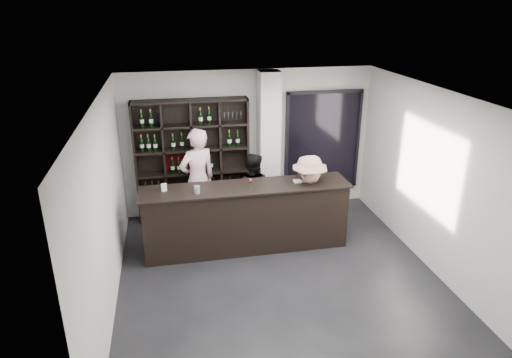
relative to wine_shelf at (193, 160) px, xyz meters
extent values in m
cube|color=black|center=(1.15, -2.57, -1.20)|extent=(5.00, 5.50, 0.01)
cube|color=silver|center=(1.50, -0.10, 0.25)|extent=(0.40, 0.40, 2.90)
cube|color=black|center=(2.70, 0.12, 0.20)|extent=(1.60, 0.08, 2.10)
cube|color=black|center=(2.70, 0.12, 0.20)|extent=(1.48, 0.02, 1.98)
cube|color=black|center=(0.80, -1.47, -0.63)|extent=(3.50, 0.66, 1.15)
cube|color=black|center=(0.80, -1.47, -0.03)|extent=(3.58, 0.74, 0.03)
imported|color=#F6C8CE|center=(0.05, -0.52, -0.21)|extent=(0.85, 0.72, 1.98)
imported|color=black|center=(1.05, -0.72, -0.45)|extent=(0.89, 0.80, 1.50)
imported|color=tan|center=(1.90, -1.52, -0.37)|extent=(1.15, 0.76, 1.67)
cylinder|color=silver|center=(-0.03, -1.60, 0.05)|extent=(0.11, 0.11, 0.13)
cube|color=white|center=(1.72, -1.43, -0.01)|extent=(0.14, 0.14, 0.02)
cube|color=white|center=(-0.56, -1.41, 0.05)|extent=(0.09, 0.06, 0.13)
camera|label=1|loc=(-0.42, -8.50, 2.93)|focal=32.00mm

